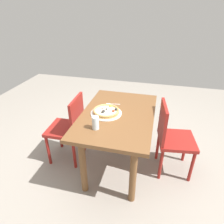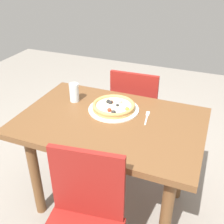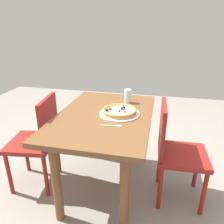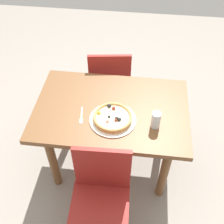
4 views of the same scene
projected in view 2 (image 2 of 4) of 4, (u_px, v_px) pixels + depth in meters
name	position (u px, v px, depth m)	size (l,w,h in m)	color
ground_plane	(111.00, 202.00, 2.12)	(6.00, 6.00, 0.00)	gray
dining_table	(110.00, 136.00, 1.80)	(1.17, 0.78, 0.75)	brown
chair_far	(137.00, 111.00, 2.36)	(0.42, 0.42, 0.88)	maroon
plate	(114.00, 109.00, 1.84)	(0.34, 0.34, 0.01)	silver
pizza	(114.00, 106.00, 1.83)	(0.29, 0.29, 0.05)	tan
fork	(147.00, 117.00, 1.76)	(0.04, 0.17, 0.00)	silver
drinking_glass	(74.00, 92.00, 1.93)	(0.07, 0.07, 0.13)	silver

